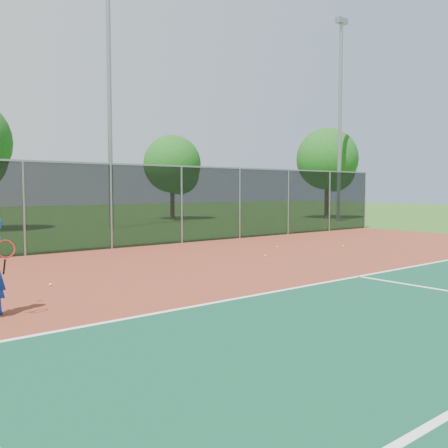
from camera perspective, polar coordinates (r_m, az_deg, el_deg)
name	(u,v)px	position (r m, az deg, el deg)	size (l,w,h in m)	color
ground	(436,315)	(9.27, 23.06, -9.58)	(120.00, 120.00, 0.00)	#265518
court_apron	(340,295)	(10.33, 13.11, -7.93)	(30.00, 20.00, 0.02)	brown
fence_back	(111,205)	(18.05, -12.77, 2.11)	(30.00, 0.06, 3.03)	black
practice_ball_0	(51,285)	(11.55, -19.22, -6.56)	(0.07, 0.07, 0.07)	#CBDE19
practice_ball_1	(278,247)	(17.97, 6.15, -2.64)	(0.07, 0.07, 0.07)	#CBDE19
practice_ball_2	(343,246)	(18.64, 13.46, -2.49)	(0.07, 0.07, 0.07)	#CBDE19
practice_ball_3	(265,255)	(15.71, 4.75, -3.59)	(0.07, 0.07, 0.07)	#CBDE19
floodlight_n	(109,91)	(28.19, -12.98, 14.56)	(0.90, 0.40, 13.11)	gray
floodlight_ne	(340,109)	(34.16, 13.12, 12.68)	(0.90, 0.40, 13.11)	gray
tree_back_mid	(174,167)	(35.14, -5.75, 6.53)	(4.01, 4.01, 5.89)	#372114
tree_back_right	(329,162)	(37.18, 11.88, 6.97)	(4.46, 4.46, 6.55)	#372114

